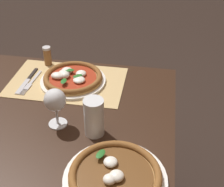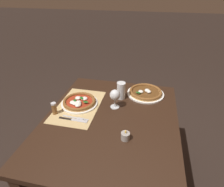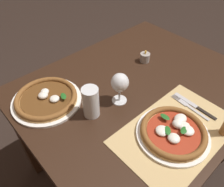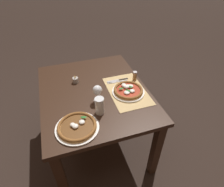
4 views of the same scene
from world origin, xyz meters
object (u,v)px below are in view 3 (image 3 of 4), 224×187
wine_glass (121,84)px  knife (194,106)px  pizza_far (46,99)px  fork (189,107)px  votive_candle (145,58)px  pizza_near (174,132)px  pint_glass (91,103)px

wine_glass → knife: 0.35m
pizza_far → wine_glass: size_ratio=2.07×
fork → wine_glass: bearing=129.9°
fork → votive_candle: votive_candle is taller
fork → knife: knife is taller
pizza_near → wine_glass: 0.30m
fork → knife: (0.02, -0.01, 0.00)m
wine_glass → fork: (0.20, -0.24, -0.10)m
fork → votive_candle: (0.13, 0.38, 0.02)m
pizza_near → fork: size_ratio=1.46×
pizza_near → pint_glass: size_ratio=2.02×
pizza_near → pizza_far: bearing=118.4°
knife → votive_candle: size_ratio=2.99×
pint_glass → knife: pint_glass is taller
pint_glass → fork: bearing=-37.7°
pizza_far → knife: size_ratio=1.49×
wine_glass → fork: bearing=-50.1°
knife → votive_candle: votive_candle is taller
knife → votive_candle: bearing=75.3°
pizza_near → votive_candle: size_ratio=4.07×
pizza_far → votive_candle: size_ratio=4.46×
pint_glass → fork: pint_glass is taller
pint_glass → votive_candle: size_ratio=2.01×
pint_glass → pizza_far: bearing=118.3°
pint_glass → votive_candle: 0.49m
wine_glass → votive_candle: size_ratio=2.15×
pint_glass → knife: size_ratio=0.67×
pizza_near → votive_candle: bearing=54.0°
fork → pizza_far: bearing=134.2°
pizza_far → fork: pizza_far is taller
pizza_far → knife: pizza_far is taller
pizza_near → wine_glass: bearing=94.6°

